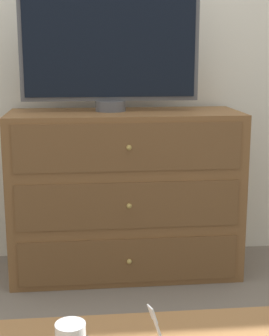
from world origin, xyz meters
TOP-DOWN VIEW (x-y plane):
  - ground_plane at (0.00, 0.00)m, footprint 12.00×12.00m
  - wall_back at (0.00, 0.03)m, footprint 12.00×0.05m
  - dresser at (0.15, -0.25)m, footprint 1.12×0.45m
  - tv at (0.08, -0.21)m, footprint 0.86×0.15m

SIDE VIEW (x-z plane):
  - ground_plane at x=0.00m, z-range 0.00..0.00m
  - dresser at x=0.15m, z-range 0.00..0.82m
  - tv at x=0.08m, z-range 0.83..1.38m
  - wall_back at x=0.00m, z-range 0.00..2.60m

